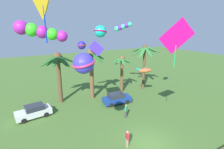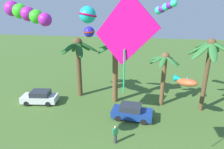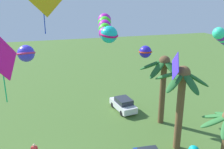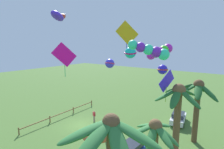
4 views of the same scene
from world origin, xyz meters
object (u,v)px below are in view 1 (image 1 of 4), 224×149
Objects in this scene: palm_tree_0 at (58,66)px; kite_ball_5 at (82,45)px; kite_diamond_4 at (96,49)px; kite_ball_6 at (100,31)px; kite_diamond_9 at (177,37)px; palm_tree_3 at (145,54)px; parked_car_0 at (34,111)px; palm_tree_1 at (122,65)px; kite_ball_2 at (84,63)px; spectator_0 at (127,139)px; kite_fish_8 at (144,70)px; palm_tree_2 at (91,63)px; parked_car_1 at (117,98)px; kite_tube_3 at (40,31)px; kite_tube_1 at (122,27)px; spectator_1 at (126,111)px.

kite_ball_5 reaches higher than palm_tree_0.
kite_diamond_4 is 1.62× the size of kite_ball_6.
palm_tree_3 is at bearing 59.72° from kite_diamond_9.
kite_diamond_9 is at bearing -45.34° from parked_car_0.
kite_ball_2 is at bearing -132.24° from palm_tree_1.
kite_diamond_9 is at bearing -80.83° from kite_diamond_4.
palm_tree_0 is 0.94× the size of palm_tree_3.
spectator_0 is 0.72× the size of kite_fish_8.
kite_ball_5 is 0.66× the size of kite_ball_6.
kite_diamond_4 reaches higher than palm_tree_2.
palm_tree_0 is 5.84× the size of kite_ball_5.
palm_tree_2 is (4.50, -0.87, 0.05)m from palm_tree_0.
kite_diamond_4 reaches higher than parked_car_0.
kite_fish_8 is at bearing 33.76° from kite_ball_2.
palm_tree_2 is at bearing -10.91° from palm_tree_0.
kite_fish_8 is at bearing -21.30° from palm_tree_0.
kite_fish_8 is at bearing -130.24° from palm_tree_3.
parked_car_1 is 13.33m from kite_ball_2.
kite_fish_8 is 0.54× the size of kite_diamond_9.
parked_car_0 is 11.06m from kite_diamond_4.
kite_tube_3 is 8.52m from kite_diamond_4.
palm_tree_1 is at bearing 76.89° from kite_diamond_9.
palm_tree_2 is at bearing 170.87° from kite_tube_1.
kite_ball_5 reaches higher than palm_tree_3.
kite_diamond_9 is (10.58, -10.71, 8.80)m from parked_car_0.
palm_tree_3 reaches higher than parked_car_0.
palm_tree_2 is 1.83× the size of parked_car_1.
parked_car_0 is 2.57× the size of spectator_0.
spectator_0 is (6.63, -9.78, 0.06)m from parked_car_0.
palm_tree_2 reaches higher than palm_tree_0.
kite_tube_1 is 7.73m from kite_ball_6.
kite_ball_6 is (-3.40, -2.22, 9.14)m from parked_car_1.
parked_car_0 is 1.73× the size of kite_tube_1.
kite_ball_2 reaches higher than spectator_1.
palm_tree_3 is 18.64m from kite_ball_2.
kite_diamond_4 reaches higher than palm_tree_3.
palm_tree_0 is at bearing 102.63° from spectator_0.
kite_tube_1 reaches higher than kite_fish_8.
kite_ball_5 is 9.85m from kite_fish_8.
palm_tree_0 reaches higher than parked_car_1.
parked_car_0 is (-3.81, -2.78, -4.53)m from palm_tree_0.
kite_tube_1 reaches higher than palm_tree_3.
kite_diamond_9 is (0.10, -9.16, 8.80)m from parked_car_1.
kite_tube_1 is 7.35m from kite_ball_5.
parked_car_1 is 0.86× the size of kite_tube_3.
spectator_0 is at bearing -87.16° from kite_ball_5.
kite_ball_5 reaches higher than parked_car_0.
parked_car_0 is 16.22m from kite_tube_1.
kite_fish_8 is (2.09, -2.78, -6.12)m from kite_tube_1.
kite_ball_2 is (-10.12, -10.94, -2.38)m from kite_tube_1.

